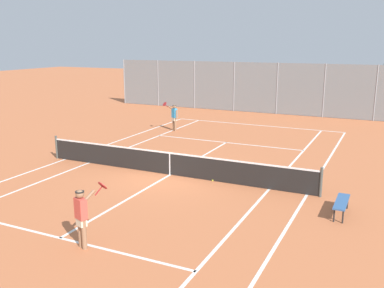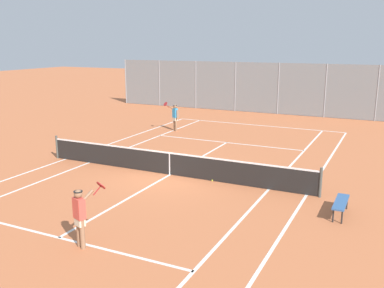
% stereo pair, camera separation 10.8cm
% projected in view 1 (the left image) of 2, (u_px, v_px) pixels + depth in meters
% --- Properties ---
extents(ground_plane, '(120.00, 120.00, 0.00)m').
position_uv_depth(ground_plane, '(170.00, 175.00, 17.41)').
color(ground_plane, '#BC663D').
extents(court_line_markings, '(11.10, 23.90, 0.01)m').
position_uv_depth(court_line_markings, '(170.00, 175.00, 17.41)').
color(court_line_markings, silver).
rests_on(court_line_markings, ground).
extents(tennis_net, '(12.00, 0.10, 1.07)m').
position_uv_depth(tennis_net, '(170.00, 163.00, 17.30)').
color(tennis_net, '#474C47').
rests_on(tennis_net, ground).
extents(player_near_side, '(0.84, 0.69, 1.77)m').
position_uv_depth(player_near_side, '(82.00, 215.00, 11.03)').
color(player_near_side, '#936B4C').
rests_on(player_near_side, ground).
extents(player_far_left, '(0.87, 0.67, 1.77)m').
position_uv_depth(player_far_left, '(174.00, 116.00, 25.88)').
color(player_far_left, '#936B4C').
rests_on(player_far_left, ground).
extents(loose_tennis_ball_0, '(0.07, 0.07, 0.07)m').
position_uv_depth(loose_tennis_ball_0, '(102.00, 157.00, 20.01)').
color(loose_tennis_ball_0, '#D1DB33').
rests_on(loose_tennis_ball_0, ground).
extents(loose_tennis_ball_2, '(0.07, 0.07, 0.07)m').
position_uv_depth(loose_tennis_ball_2, '(213.00, 180.00, 16.61)').
color(loose_tennis_ball_2, '#D1DB33').
rests_on(loose_tennis_ball_2, ground).
extents(courtside_bench, '(0.36, 1.50, 0.47)m').
position_uv_depth(courtside_bench, '(342.00, 203.00, 13.28)').
color(courtside_bench, '#33598C').
rests_on(courtside_bench, ground).
extents(back_fence, '(27.27, 0.08, 3.82)m').
position_uv_depth(back_fence, '(277.00, 89.00, 31.81)').
color(back_fence, gray).
rests_on(back_fence, ground).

